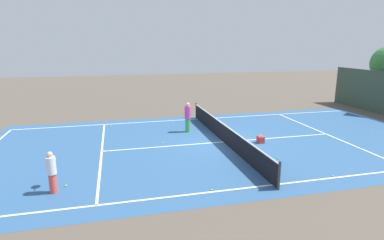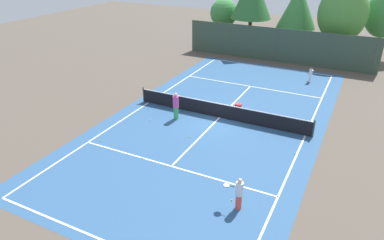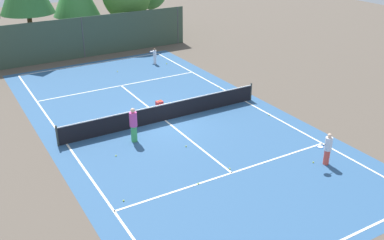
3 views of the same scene
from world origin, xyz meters
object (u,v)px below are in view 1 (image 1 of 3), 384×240
at_px(player_1, 52,172).
at_px(tennis_ball_2, 66,186).
at_px(tennis_ball_4, 111,126).
at_px(tennis_ball_0, 377,134).
at_px(tennis_ball_8, 211,190).
at_px(tennis_ball_1, 163,143).
at_px(tennis_ball_6, 108,151).
at_px(tennis_ball_9, 333,176).
at_px(player_2, 188,117).
at_px(ball_crate, 261,140).
at_px(tennis_ball_7, 168,127).
at_px(tennis_ball_10, 278,158).
at_px(tennis_ball_5, 102,141).

relative_size(player_1, tennis_ball_2, 23.43).
height_order(tennis_ball_2, tennis_ball_4, same).
bearing_deg(player_1, tennis_ball_0, 100.91).
xyz_separation_m(tennis_ball_4, tennis_ball_8, (10.32, 3.58, 0.00)).
bearing_deg(tennis_ball_1, tennis_ball_4, -148.41).
relative_size(tennis_ball_0, tennis_ball_6, 1.00).
bearing_deg(player_1, tennis_ball_9, 83.20).
distance_m(tennis_ball_2, tennis_ball_9, 10.41).
distance_m(tennis_ball_0, tennis_ball_6, 15.31).
xyz_separation_m(player_2, tennis_ball_0, (3.31, 10.63, -0.89)).
distance_m(ball_crate, tennis_ball_7, 6.18).
xyz_separation_m(tennis_ball_0, tennis_ball_6, (-0.73, -15.29, 0.00)).
bearing_deg(ball_crate, tennis_ball_4, -125.15).
relative_size(ball_crate, tennis_ball_0, 6.45).
bearing_deg(player_1, tennis_ball_6, 155.49).
relative_size(ball_crate, tennis_ball_10, 6.45).
bearing_deg(player_1, tennis_ball_5, 165.67).
bearing_deg(tennis_ball_8, tennis_ball_0, 111.42).
relative_size(tennis_ball_8, tennis_ball_9, 1.00).
xyz_separation_m(player_2, tennis_ball_5, (0.72, -5.00, -0.89)).
height_order(tennis_ball_1, tennis_ball_7, same).
height_order(tennis_ball_7, tennis_ball_9, same).
relative_size(tennis_ball_0, tennis_ball_9, 1.00).
xyz_separation_m(ball_crate, tennis_ball_8, (4.79, -4.27, -0.15)).
bearing_deg(tennis_ball_7, tennis_ball_0, 68.03).
height_order(ball_crate, tennis_ball_8, ball_crate).
xyz_separation_m(ball_crate, tennis_ball_2, (3.14, -9.45, -0.15)).
distance_m(tennis_ball_7, tennis_ball_9, 10.58).
height_order(tennis_ball_4, tennis_ball_7, same).
xyz_separation_m(tennis_ball_2, tennis_ball_7, (-7.58, 5.16, 0.00)).
bearing_deg(tennis_ball_6, tennis_ball_4, 178.73).
bearing_deg(tennis_ball_4, player_1, -12.12).
xyz_separation_m(tennis_ball_5, tennis_ball_7, (-2.10, 4.01, 0.00)).
relative_size(tennis_ball_6, tennis_ball_10, 1.00).
height_order(player_1, ball_crate, player_1).
distance_m(player_1, tennis_ball_0, 17.46).
xyz_separation_m(player_1, ball_crate, (-3.55, 9.80, -0.62)).
height_order(player_2, tennis_ball_2, player_2).
xyz_separation_m(tennis_ball_6, tennis_ball_9, (5.30, 8.79, 0.00)).
distance_m(tennis_ball_2, tennis_ball_10, 9.19).
bearing_deg(tennis_ball_9, tennis_ball_0, 125.12).
relative_size(tennis_ball_5, tennis_ball_9, 1.00).
relative_size(player_2, tennis_ball_5, 27.28).
xyz_separation_m(tennis_ball_0, tennis_ball_1, (-1.37, -12.47, 0.00)).
xyz_separation_m(ball_crate, tennis_ball_9, (4.81, 0.83, -0.15)).
xyz_separation_m(tennis_ball_2, tennis_ball_9, (1.68, 10.28, 0.00)).
bearing_deg(tennis_ball_0, player_2, -107.28).
relative_size(player_2, tennis_ball_4, 27.28).
relative_size(tennis_ball_0, tennis_ball_8, 1.00).
relative_size(player_2, tennis_ball_8, 27.28).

